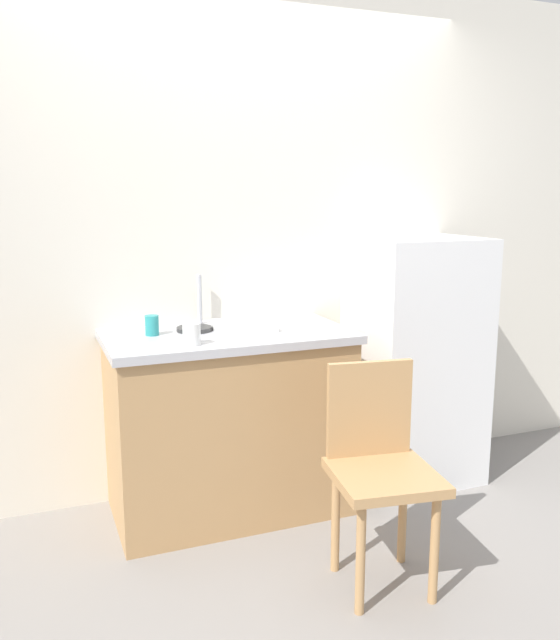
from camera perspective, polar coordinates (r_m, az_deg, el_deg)
ground_plane at (r=2.98m, az=2.63°, el=-20.70°), size 8.00×8.00×0.00m
back_wall at (r=3.48m, az=-3.95°, el=7.00°), size 4.80×0.10×2.65m
cabinet_base at (r=3.30m, az=-4.42°, el=-9.14°), size 1.13×0.60×0.87m
countertop at (r=3.17m, az=-4.54°, el=-1.40°), size 1.17×0.64×0.04m
faucet at (r=3.36m, az=-6.96°, el=1.79°), size 0.02×0.02×0.25m
refrigerator at (r=3.68m, az=11.58°, el=-3.38°), size 0.63×0.56×1.33m
chair at (r=2.73m, az=8.58°, el=-12.18°), size 0.45×0.45×0.89m
dish_tray at (r=3.18m, az=-3.11°, el=-0.49°), size 0.28×0.20×0.05m
hotplate at (r=3.20m, az=-7.43°, el=-0.77°), size 0.17×0.17×0.02m
cup_teal at (r=3.13m, az=-11.01°, el=-0.46°), size 0.06×0.06×0.09m
cup_white at (r=2.91m, az=-7.64°, el=-1.22°), size 0.08×0.08×0.10m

